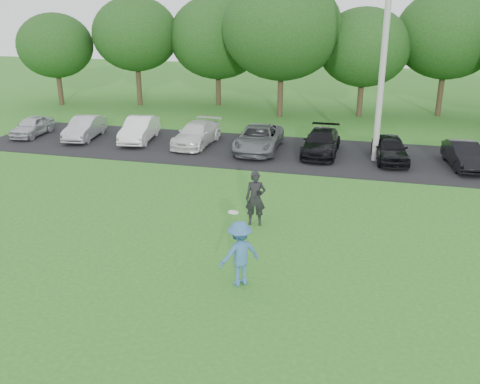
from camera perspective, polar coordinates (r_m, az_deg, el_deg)
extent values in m
plane|color=#2C6E1F|center=(14.97, -3.40, -9.16)|extent=(100.00, 100.00, 0.00)
cube|color=black|center=(26.75, 5.11, 4.16)|extent=(32.00, 6.50, 0.03)
cylinder|color=#A9AAA4|center=(25.23, 15.16, 14.76)|extent=(0.28, 0.28, 10.52)
imported|color=teal|center=(14.25, -0.04, -6.58)|extent=(1.33, 1.28, 1.81)
cylinder|color=white|center=(13.59, -0.72, -2.17)|extent=(0.27, 0.27, 0.08)
imported|color=black|center=(17.95, 1.67, -0.69)|extent=(0.75, 0.55, 1.88)
cube|color=black|center=(17.65, 2.11, -0.11)|extent=(0.15, 0.12, 0.10)
imported|color=#BABDC2|center=(32.10, -21.29, 6.57)|extent=(1.43, 3.20, 1.07)
imported|color=#AAADB1|center=(30.47, -16.24, 6.58)|extent=(1.70, 3.70, 1.18)
imported|color=white|center=(29.28, -10.68, 6.59)|extent=(1.86, 3.97, 1.26)
imported|color=silver|center=(28.05, -4.66, 6.19)|extent=(1.85, 4.10, 1.17)
imported|color=slate|center=(26.89, 1.99, 5.71)|extent=(2.18, 4.49, 1.23)
imported|color=black|center=(26.56, 8.65, 5.26)|extent=(1.67, 4.09, 1.18)
imported|color=black|center=(26.09, 15.72, 4.49)|extent=(1.96, 3.71, 1.20)
imported|color=black|center=(26.22, 22.77, 3.66)|extent=(1.72, 3.59, 1.13)
cylinder|color=#38281C|center=(41.03, -18.63, 10.33)|extent=(0.36, 0.36, 2.20)
ellipsoid|color=#214C19|center=(40.69, -19.12, 14.55)|extent=(5.20, 5.20, 4.42)
cylinder|color=#38281C|center=(39.56, -10.72, 11.05)|extent=(0.36, 0.36, 2.70)
ellipsoid|color=#214C19|center=(39.18, -11.07, 16.22)|extent=(5.94, 5.94, 5.05)
cylinder|color=#38281C|center=(38.94, -2.32, 10.87)|extent=(0.36, 0.36, 2.20)
ellipsoid|color=#214C19|center=(38.53, -2.39, 16.16)|extent=(6.68, 6.68, 5.68)
cylinder|color=#38281C|center=(35.06, 4.31, 10.22)|extent=(0.36, 0.36, 2.70)
ellipsoid|color=#214C19|center=(34.60, 4.50, 16.98)|extent=(7.42, 7.42, 6.31)
cylinder|color=#38281C|center=(35.96, 12.69, 9.64)|extent=(0.36, 0.36, 2.20)
ellipsoid|color=#214C19|center=(35.55, 13.09, 14.80)|extent=(5.76, 5.76, 4.90)
cylinder|color=#38281C|center=(37.48, 20.56, 9.66)|extent=(0.36, 0.36, 2.70)
ellipsoid|color=#214C19|center=(37.07, 21.29, 15.41)|extent=(6.50, 6.50, 5.53)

